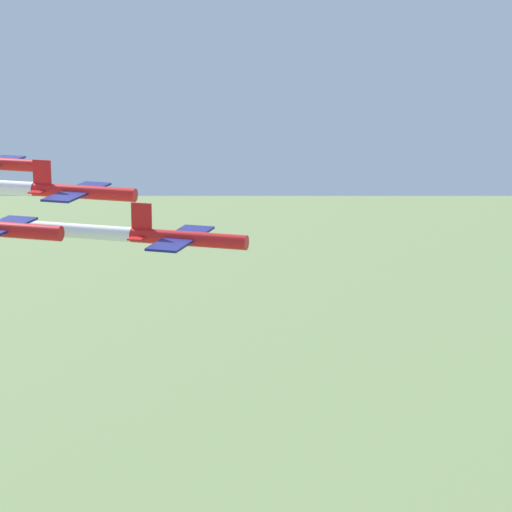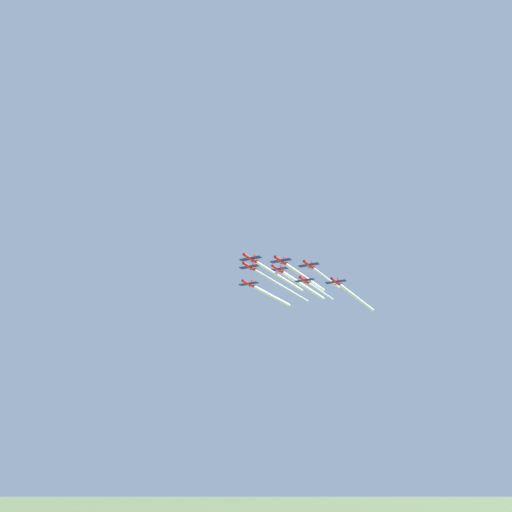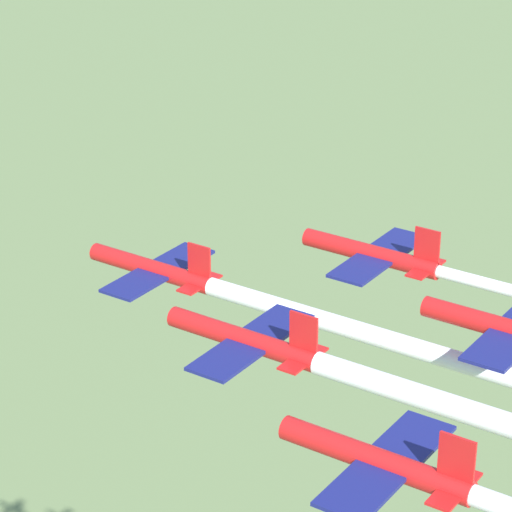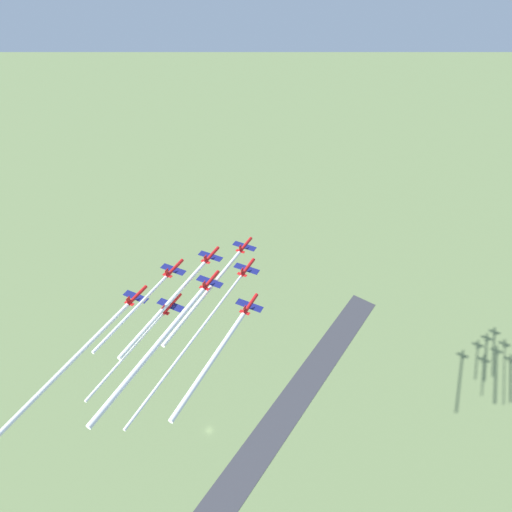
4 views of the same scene
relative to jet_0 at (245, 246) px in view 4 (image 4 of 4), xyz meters
The scene contains 18 objects.
ground_plane 174.13m from the jet_0, 110.70° to the left, with size 3000.00×3000.00×0.00m, color #6B7F4C.
runway_strip 170.75m from the jet_0, 31.94° to the left, with size 319.78×146.39×0.20m.
jet_0 is the anchor object (origin of this frame).
jet_1 12.90m from the jet_0, behind, with size 8.23×8.07×2.91m.
jet_2 12.87m from the jet_0, 117.59° to the right, with size 8.23×8.07×2.91m.
jet_3 25.70m from the jet_0, behind, with size 8.23×8.07×2.91m.
jet_4 22.22m from the jet_0, 148.06° to the right, with size 8.23×8.07×2.91m.
jet_5 25.65m from the jet_0, 117.59° to the right, with size 8.23×8.07×2.91m.
jet_6 38.48m from the jet_0, behind, with size 8.23×8.07×2.91m.
jet_7 33.73m from the jet_0, 159.15° to the right, with size 8.23×8.07×2.91m.
smoke_trail_0 24.92m from the jet_0, 148.06° to the right, with size 36.11×23.06×1.06m.
smoke_trail_1 35.42m from the jet_0, 158.63° to the right, with size 34.15×21.88×1.13m.
smoke_trail_2 42.05m from the jet_0, 139.17° to the right, with size 45.37×28.66×0.71m.
smoke_trail_3 43.26m from the jet_0, 165.54° to the right, with size 26.20×16.80×0.89m.
smoke_trail_4 48.71m from the jet_0, 148.06° to the right, with size 39.08×25.07×1.37m.
smoke_trail_5 45.52m from the jet_0, 131.48° to the right, with size 30.47×19.67×1.29m.
smoke_trail_6 64.09m from the jet_0, 165.76° to the right, with size 41.26×26.35×1.21m.
smoke_trail_7 52.12m from the jet_0, 155.21° to the right, with size 25.21×16.09×0.72m.
Camera 4 is at (-40.23, -122.07, 254.58)m, focal length 28.00 mm.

